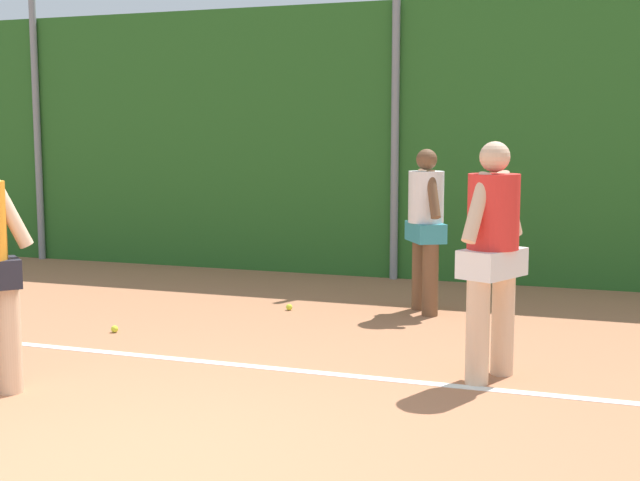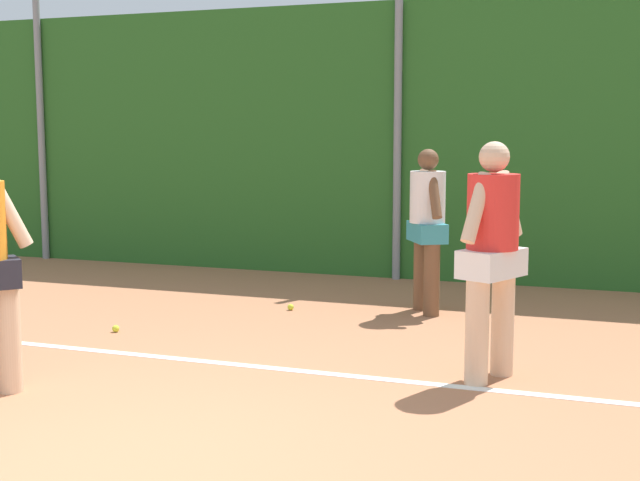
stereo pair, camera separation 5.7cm
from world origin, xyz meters
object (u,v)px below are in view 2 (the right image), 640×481
at_px(player_midcourt, 492,247).
at_px(tennis_ball_1, 116,329).
at_px(player_backcourt_far, 427,221).
at_px(tennis_ball_5, 291,307).

xyz_separation_m(player_midcourt, tennis_ball_1, (-3.52, 0.37, -0.97)).
relative_size(player_backcourt_far, tennis_ball_1, 25.56).
xyz_separation_m(player_midcourt, player_backcourt_far, (-0.99, 2.22, -0.06)).
distance_m(player_midcourt, tennis_ball_1, 3.67).
xyz_separation_m(player_backcourt_far, tennis_ball_5, (-1.36, -0.36, -0.92)).
height_order(player_backcourt_far, tennis_ball_5, player_backcourt_far).
bearing_deg(player_backcourt_far, tennis_ball_5, 73.51).
bearing_deg(tennis_ball_1, tennis_ball_5, 51.63).
relative_size(player_midcourt, tennis_ball_5, 27.09).
height_order(tennis_ball_1, tennis_ball_5, same).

